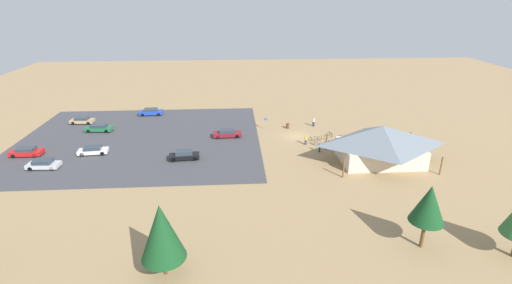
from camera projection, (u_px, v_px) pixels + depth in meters
name	position (u px, v px, depth m)	size (l,w,h in m)	color
ground	(296.00, 136.00, 64.68)	(160.00, 160.00, 0.00)	#9E7F56
parking_lot_asphalt	(140.00, 139.00, 63.30)	(40.05, 34.13, 0.05)	#424247
bike_pavilion	(381.00, 142.00, 53.97)	(13.81, 9.91, 5.52)	beige
trash_bin	(288.00, 126.00, 68.33)	(0.60, 0.60, 0.90)	brown
lot_sign	(266.00, 122.00, 67.53)	(0.56, 0.08, 2.20)	#99999E
pine_east	(429.00, 204.00, 34.81)	(3.24, 3.24, 6.71)	brown
pine_center	(162.00, 232.00, 31.41)	(3.89, 3.89, 7.01)	brown
bicycle_green_near_porch	(313.00, 138.00, 62.72)	(1.71, 0.57, 0.77)	black
bicycle_yellow_front_row	(323.00, 138.00, 63.07)	(1.68, 0.52, 0.79)	black
bicycle_blue_near_sign	(337.00, 140.00, 61.92)	(1.39, 1.22, 0.87)	black
bicycle_orange_edge_north	(374.00, 137.00, 63.28)	(1.02, 1.50, 0.78)	black
bicycle_red_yard_center	(342.00, 137.00, 63.24)	(1.61, 0.64, 0.84)	black
bicycle_silver_edge_south	(388.00, 138.00, 62.83)	(1.23, 1.28, 0.85)	black
bicycle_white_back_row	(328.00, 143.00, 60.73)	(1.67, 0.68, 0.83)	black
bicycle_purple_mid_cluster	(316.00, 142.00, 61.04)	(1.68, 0.50, 0.90)	black
bicycle_black_yard_front	(330.00, 134.00, 64.59)	(0.61, 1.60, 0.77)	black
bicycle_green_lone_east	(357.00, 136.00, 63.57)	(1.24, 1.18, 0.82)	black
car_white_far_end	(93.00, 150.00, 57.19)	(4.48, 2.12, 1.28)	white
car_red_inner_stall	(26.00, 152.00, 56.63)	(4.63, 1.91, 1.34)	red
car_maroon_near_entry	(227.00, 133.00, 63.98)	(4.82, 1.97, 1.40)	maroon
car_blue_end_stall	(151.00, 112.00, 75.51)	(4.65, 2.04, 1.37)	#1E42B2
car_green_back_corner	(99.00, 128.00, 66.60)	(4.83, 2.18, 1.30)	#1E6B3D
car_black_mid_lot	(184.00, 155.00, 55.37)	(4.53, 2.07, 1.41)	black
car_tan_front_row	(82.00, 120.00, 70.64)	(4.33, 2.06, 1.26)	tan
car_silver_aisle_side	(43.00, 164.00, 52.54)	(4.41, 2.00, 1.35)	#BCBCC1
visitor_near_lot	(306.00, 140.00, 60.89)	(0.36, 0.36, 1.65)	#2D3347
visitor_by_pavilion	(314.00, 122.00, 69.23)	(0.40, 0.38, 1.70)	#2D3347
visitor_at_bikes	(320.00, 147.00, 58.01)	(0.36, 0.36, 1.66)	#2D3347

